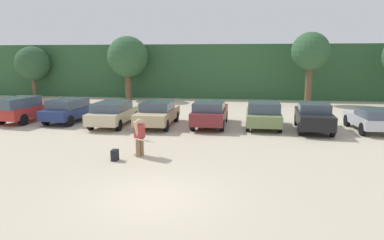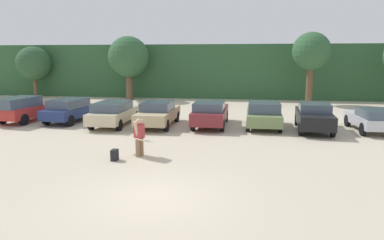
% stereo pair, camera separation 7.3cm
% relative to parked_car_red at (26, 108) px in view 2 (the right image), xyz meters
% --- Properties ---
extents(ground_plane, '(120.00, 120.00, 0.00)m').
position_rel_parked_car_red_xyz_m(ground_plane, '(11.31, -11.07, -0.88)').
color(ground_plane, beige).
extents(hillside_ridge, '(108.00, 12.00, 5.37)m').
position_rel_parked_car_red_xyz_m(hillside_ridge, '(11.31, 20.25, 1.80)').
color(hillside_ridge, '#2D5633').
rests_on(hillside_ridge, ground_plane).
extents(tree_right, '(3.45, 3.45, 5.21)m').
position_rel_parked_car_red_xyz_m(tree_right, '(-7.45, 13.03, 2.58)').
color(tree_right, brown).
rests_on(tree_right, ground_plane).
extents(tree_left, '(3.92, 3.92, 6.12)m').
position_rel_parked_car_red_xyz_m(tree_left, '(2.80, 12.55, 3.23)').
color(tree_left, brown).
rests_on(tree_left, ground_plane).
extents(tree_center_right, '(3.27, 3.27, 6.27)m').
position_rel_parked_car_red_xyz_m(tree_center_right, '(19.58, 11.41, 3.66)').
color(tree_center_right, brown).
rests_on(tree_center_right, ground_plane).
extents(parked_car_red, '(2.36, 5.04, 1.65)m').
position_rel_parked_car_red_xyz_m(parked_car_red, '(0.00, 0.00, 0.00)').
color(parked_car_red, '#B72D28').
rests_on(parked_car_red, ground_plane).
extents(parked_car_navy, '(2.27, 4.29, 1.51)m').
position_rel_parked_car_red_xyz_m(parked_car_navy, '(2.92, 0.21, -0.07)').
color(parked_car_navy, navy).
rests_on(parked_car_navy, ground_plane).
extents(parked_car_champagne, '(1.91, 4.72, 1.47)m').
position_rel_parked_car_red_xyz_m(parked_car_champagne, '(6.10, -0.46, -0.09)').
color(parked_car_champagne, beige).
rests_on(parked_car_champagne, ground_plane).
extents(parked_car_tan, '(1.89, 4.69, 1.49)m').
position_rel_parked_car_red_xyz_m(parked_car_tan, '(8.81, -0.25, -0.10)').
color(parked_car_tan, tan).
rests_on(parked_car_tan, ground_plane).
extents(parked_car_maroon, '(1.94, 4.82, 1.54)m').
position_rel_parked_car_red_xyz_m(parked_car_maroon, '(11.93, 0.13, -0.06)').
color(parked_car_maroon, maroon).
rests_on(parked_car_maroon, ground_plane).
extents(parked_car_olive_green, '(2.03, 4.01, 1.54)m').
position_rel_parked_car_red_xyz_m(parked_car_olive_green, '(15.08, 0.12, -0.09)').
color(parked_car_olive_green, '#6B7F4C').
rests_on(parked_car_olive_green, ground_plane).
extents(parked_car_black, '(2.10, 4.48, 1.56)m').
position_rel_parked_car_red_xyz_m(parked_car_black, '(17.85, -0.34, -0.06)').
color(parked_car_black, black).
rests_on(parked_car_black, ground_plane).
extents(parked_car_silver, '(1.92, 4.05, 1.35)m').
position_rel_parked_car_red_xyz_m(parked_car_silver, '(20.98, -0.21, -0.14)').
color(parked_car_silver, silver).
rests_on(parked_car_silver, ground_plane).
extents(person_adult, '(0.40, 0.71, 1.61)m').
position_rel_parked_car_red_xyz_m(person_adult, '(9.62, -6.82, 0.03)').
color(person_adult, '#8C6B4C').
rests_on(person_adult, ground_plane).
extents(surfboard_cream, '(2.02, 1.51, 0.24)m').
position_rel_parked_car_red_xyz_m(surfboard_cream, '(9.51, -6.85, -0.14)').
color(surfboard_cream, beige).
extents(backpack_dropped, '(0.24, 0.34, 0.45)m').
position_rel_parked_car_red_xyz_m(backpack_dropped, '(8.80, -7.60, -0.66)').
color(backpack_dropped, black).
rests_on(backpack_dropped, ground_plane).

